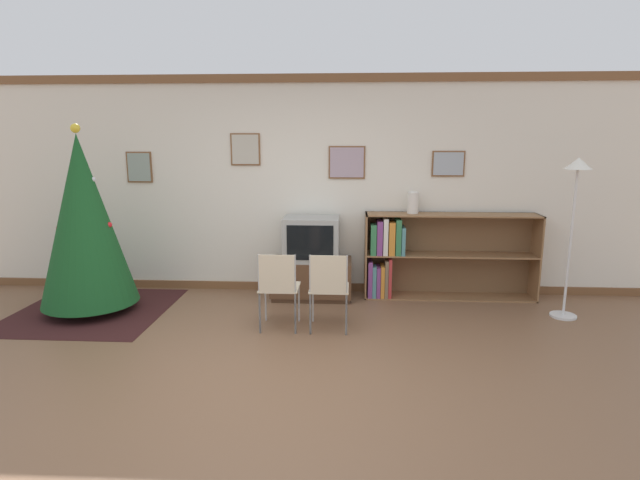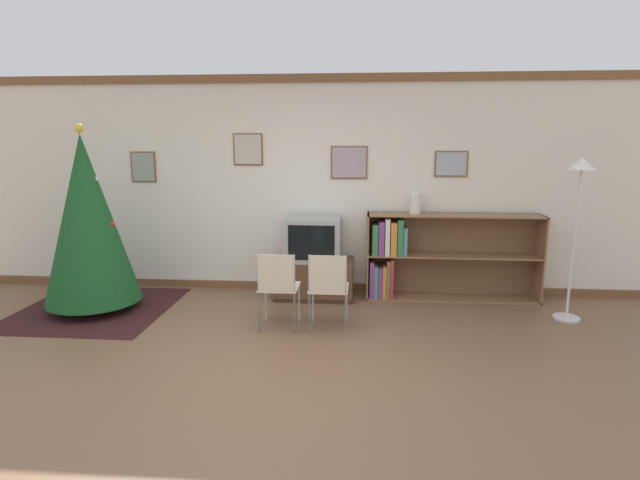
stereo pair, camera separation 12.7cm
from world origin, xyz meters
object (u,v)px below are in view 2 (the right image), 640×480
(folding_chair_left, at_px, (278,286))
(vase, at_px, (415,202))
(bookshelf, at_px, (423,256))
(standing_lamp, at_px, (579,197))
(folding_chair_right, at_px, (328,287))
(christmas_tree, at_px, (88,220))
(television, at_px, (313,239))
(tv_console, at_px, (313,278))

(folding_chair_left, height_order, vase, vase)
(bookshelf, bearing_deg, standing_lamp, -23.24)
(folding_chair_right, bearing_deg, standing_lamp, 12.48)
(christmas_tree, bearing_deg, bookshelf, 11.32)
(christmas_tree, xyz_separation_m, television, (2.47, 0.65, -0.30))
(folding_chair_right, bearing_deg, bookshelf, 48.28)
(vase, bearing_deg, television, -173.71)
(christmas_tree, xyz_separation_m, tv_console, (2.47, 0.66, -0.81))
(vase, distance_m, standing_lamp, 1.75)
(folding_chair_left, bearing_deg, standing_lamp, 10.46)
(tv_console, height_order, folding_chair_left, folding_chair_left)
(television, height_order, bookshelf, bookshelf)
(television, bearing_deg, tv_console, 90.00)
(folding_chair_left, relative_size, bookshelf, 0.39)
(television, relative_size, folding_chair_right, 0.81)
(christmas_tree, xyz_separation_m, standing_lamp, (5.30, 0.12, 0.29))
(tv_console, height_order, folding_chair_right, folding_chair_right)
(christmas_tree, bearing_deg, folding_chair_left, -11.51)
(folding_chair_left, bearing_deg, vase, 39.93)
(christmas_tree, bearing_deg, folding_chair_right, -9.39)
(bookshelf, relative_size, vase, 7.83)
(tv_console, relative_size, bookshelf, 0.47)
(vase, xyz_separation_m, standing_lamp, (1.61, -0.67, 0.16))
(television, distance_m, vase, 1.31)
(vase, bearing_deg, folding_chair_left, -140.07)
(tv_console, height_order, bookshelf, bookshelf)
(tv_console, xyz_separation_m, folding_chair_right, (0.26, -1.11, 0.23))
(christmas_tree, xyz_separation_m, folding_chair_right, (2.73, -0.45, -0.57))
(folding_chair_left, xyz_separation_m, bookshelf, (1.59, 1.21, 0.06))
(television, relative_size, vase, 2.51)
(bookshelf, bearing_deg, folding_chair_right, -131.72)
(folding_chair_right, xyz_separation_m, bookshelf, (1.08, 1.21, 0.06))
(christmas_tree, distance_m, folding_chair_left, 2.33)
(folding_chair_left, distance_m, bookshelf, 2.00)
(tv_console, xyz_separation_m, television, (0.00, -0.00, 0.50))
(television, height_order, folding_chair_right, television)
(tv_console, height_order, standing_lamp, standing_lamp)
(folding_chair_left, height_order, folding_chair_right, same)
(christmas_tree, relative_size, folding_chair_left, 2.54)
(christmas_tree, distance_m, bookshelf, 3.92)
(christmas_tree, relative_size, folding_chair_right, 2.54)
(folding_chair_right, bearing_deg, tv_console, 103.01)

